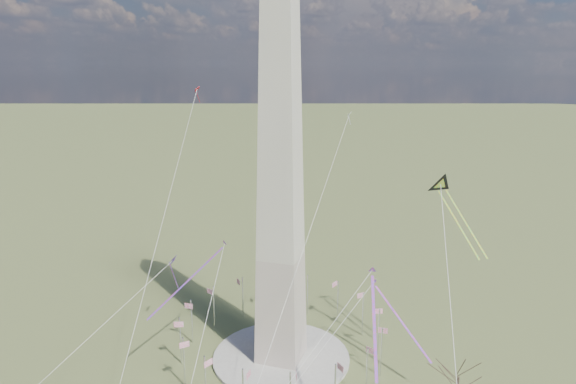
% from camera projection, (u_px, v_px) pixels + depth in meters
% --- Properties ---
extents(ground, '(2000.00, 2000.00, 0.00)m').
position_uv_depth(ground, '(281.00, 358.00, 135.51)').
color(ground, '#425128').
rests_on(ground, ground).
extents(plaza, '(36.00, 36.00, 0.80)m').
position_uv_depth(plaza, '(281.00, 357.00, 135.41)').
color(plaza, '#B4B2A4').
rests_on(plaza, ground).
extents(washington_monument, '(15.56, 15.56, 100.00)m').
position_uv_depth(washington_monument, '(281.00, 182.00, 123.85)').
color(washington_monument, '#B3A396').
rests_on(washington_monument, plaza).
extents(flagpole_ring, '(54.40, 54.40, 13.00)m').
position_uv_depth(flagpole_ring, '(281.00, 333.00, 133.74)').
color(flagpole_ring, silver).
rests_on(flagpole_ring, ground).
extents(tree_near, '(9.92, 9.92, 17.36)m').
position_uv_depth(tree_near, '(459.00, 374.00, 107.64)').
color(tree_near, '#4C382E').
rests_on(tree_near, ground).
extents(kite_delta_black, '(15.56, 18.86, 16.53)m').
position_uv_depth(kite_delta_black, '(443.00, 189.00, 127.26)').
color(kite_delta_black, black).
rests_on(kite_delta_black, ground).
extents(kite_diamond_purple, '(2.35, 3.38, 10.28)m').
position_uv_depth(kite_diamond_purple, '(173.00, 264.00, 141.66)').
color(kite_diamond_purple, '#39186D').
rests_on(kite_diamond_purple, ground).
extents(kite_streamer_left, '(5.63, 20.79, 14.42)m').
position_uv_depth(kite_streamer_left, '(374.00, 307.00, 103.62)').
color(kite_streamer_left, '#FF2859').
rests_on(kite_streamer_left, ground).
extents(kite_streamer_mid, '(13.65, 19.27, 15.37)m').
position_uv_depth(kite_streamer_mid, '(199.00, 269.00, 126.69)').
color(kite_streamer_mid, '#FF2859').
rests_on(kite_streamer_mid, ground).
extents(kite_streamer_right, '(16.82, 13.79, 14.11)m').
position_uv_depth(kite_streamer_right, '(393.00, 310.00, 127.89)').
color(kite_streamer_right, '#FF2859').
rests_on(kite_streamer_right, ground).
extents(kite_small_red, '(1.52, 2.33, 5.03)m').
position_uv_depth(kite_small_red, '(197.00, 91.00, 164.16)').
color(kite_small_red, red).
rests_on(kite_small_red, ground).
extents(kite_small_white, '(1.27, 1.90, 4.08)m').
position_uv_depth(kite_small_white, '(349.00, 115.00, 157.68)').
color(kite_small_white, white).
rests_on(kite_small_white, ground).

